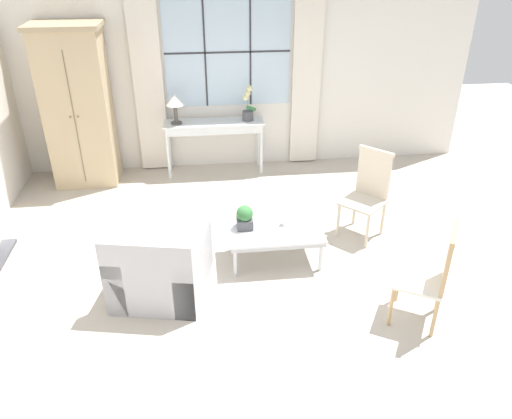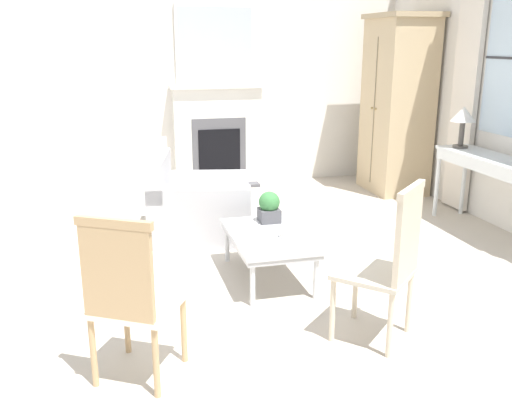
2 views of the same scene
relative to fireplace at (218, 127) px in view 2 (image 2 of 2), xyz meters
name	(u,v)px [view 2 (image 2 of 2)]	position (x,y,z in m)	size (l,w,h in m)	color
ground_plane	(225,268)	(2.91, -0.51, -0.78)	(14.00, 14.00, 0.00)	#BCB2A3
wall_left	(222,78)	(-0.12, 0.09, 0.62)	(0.06, 7.20, 2.80)	silver
fireplace	(218,127)	(0.00, 0.00, 0.00)	(0.34, 1.23, 2.32)	#515156
armoire	(397,105)	(0.83, 2.13, 0.32)	(0.93, 0.68, 2.19)	tan
console_table	(493,166)	(2.66, 2.22, -0.08)	(1.44, 0.41, 0.78)	silver
table_lamp	(463,117)	(2.13, 2.20, 0.33)	(0.26, 0.26, 0.43)	#4C4742
armchair_upholstered	(198,209)	(2.00, -0.59, -0.50)	(1.03, 1.11, 0.81)	#B2B2B7
side_chair_wooden	(391,257)	(4.36, 0.26, -0.20)	(0.62, 0.62, 1.04)	beige
accent_chair_wooden	(128,292)	(4.44, -1.35, -0.22)	(0.60, 0.60, 1.01)	white
coffee_table	(268,239)	(3.20, -0.21, -0.44)	(1.01, 0.59, 0.38)	silver
potted_plant_small	(269,207)	(2.88, -0.11, -0.27)	(0.18, 0.18, 0.27)	#4C4C51
pillar_candle	(285,232)	(3.32, -0.10, -0.35)	(0.09, 0.09, 0.12)	silver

